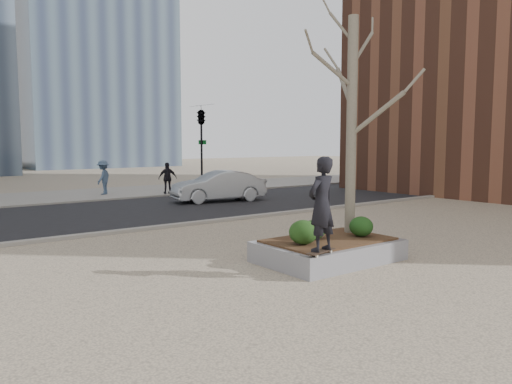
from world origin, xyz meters
TOP-DOWN VIEW (x-y plane):
  - ground at (0.00, 0.00)m, footprint 120.00×120.00m
  - street at (0.00, 10.00)m, footprint 60.00×8.00m
  - far_sidewalk at (0.00, 17.00)m, footprint 60.00×6.00m
  - planter at (1.00, 0.00)m, footprint 3.00×2.00m
  - planter_mulch at (1.00, 0.00)m, footprint 2.70×1.70m
  - sycamore_tree at (2.00, 0.30)m, footprint 2.80×2.80m
  - shrub_left at (0.15, -0.10)m, footprint 0.60×0.60m
  - shrub_middle at (0.72, 0.17)m, footprint 0.51×0.51m
  - shrub_right at (1.79, -0.23)m, footprint 0.54×0.54m
  - skateboard at (-0.10, -0.88)m, footprint 0.81×0.39m
  - skateboarder at (-0.10, -0.88)m, footprint 0.72×0.53m
  - car_silver at (5.00, 10.67)m, footprint 4.26×2.20m
  - car_third at (16.70, 11.02)m, footprint 4.47×1.97m
  - pedestrian_b at (1.99, 16.51)m, footprint 1.20×1.23m
  - pedestrian_c at (4.67, 14.86)m, footprint 0.99×0.61m
  - traffic_light_far at (6.50, 14.60)m, footprint 0.60×2.48m

SIDE VIEW (x-z plane):
  - ground at x=0.00m, z-range 0.00..0.00m
  - street at x=0.00m, z-range 0.00..0.02m
  - far_sidewalk at x=0.00m, z-range 0.00..0.02m
  - planter at x=1.00m, z-range 0.00..0.45m
  - planter_mulch at x=1.00m, z-range 0.45..0.49m
  - skateboard at x=-0.10m, z-range 0.45..0.53m
  - car_third at x=16.70m, z-range 0.02..1.30m
  - car_silver at x=5.00m, z-range 0.02..1.36m
  - shrub_middle at x=0.72m, z-range 0.49..0.92m
  - shrub_right at x=1.79m, z-range 0.49..0.95m
  - shrub_left at x=0.15m, z-range 0.49..1.00m
  - pedestrian_c at x=4.67m, z-range 0.02..1.60m
  - pedestrian_b at x=1.99m, z-range 0.02..1.72m
  - skateboarder at x=-0.10m, z-range 0.52..2.35m
  - traffic_light_far at x=6.50m, z-range 0.00..4.50m
  - sycamore_tree at x=2.00m, z-range 0.49..7.09m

